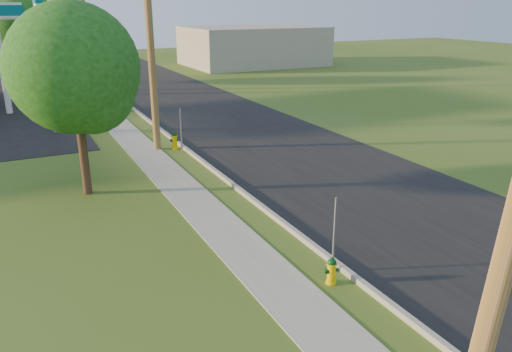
{
  "coord_description": "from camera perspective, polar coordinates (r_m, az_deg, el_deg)",
  "views": [
    {
      "loc": [
        -6.35,
        -4.8,
        6.36
      ],
      "look_at": [
        0.0,
        8.0,
        1.4
      ],
      "focal_mm": 35.0,
      "sensor_mm": 36.0,
      "label": 1
    }
  ],
  "objects": [
    {
      "name": "road",
      "position": [
        19.42,
        9.32,
        -0.21
      ],
      "size": [
        8.0,
        120.0,
        0.02
      ],
      "primitive_type": "cube",
      "color": "black",
      "rests_on": "ground"
    },
    {
      "name": "curb",
      "position": [
        17.48,
        -1.44,
        -1.94
      ],
      "size": [
        0.15,
        120.0,
        0.15
      ],
      "primitive_type": "cube",
      "color": "gray",
      "rests_on": "ground"
    },
    {
      "name": "sidewalk",
      "position": [
        16.89,
        -6.84,
        -3.06
      ],
      "size": [
        1.5,
        120.0,
        0.03
      ],
      "primitive_type": "cube",
      "color": "gray",
      "rests_on": "ground"
    },
    {
      "name": "utility_pole_mid",
      "position": [
        22.59,
        -12.0,
        15.18
      ],
      "size": [
        1.4,
        0.32,
        9.8
      ],
      "color": "brown",
      "rests_on": "ground"
    },
    {
      "name": "utility_pole_far",
      "position": [
        40.24,
        -18.89,
        15.96
      ],
      "size": [
        1.4,
        0.32,
        9.5
      ],
      "color": "brown",
      "rests_on": "ground"
    },
    {
      "name": "sign_post_near",
      "position": [
        12.38,
        8.94,
        -6.76
      ],
      "size": [
        0.05,
        0.04,
        2.0
      ],
      "primitive_type": "cube",
      "color": "gray",
      "rests_on": "ground"
    },
    {
      "name": "sign_post_mid",
      "position": [
        22.47,
        -8.55,
        5.13
      ],
      "size": [
        0.05,
        0.04,
        2.0
      ],
      "primitive_type": "cube",
      "color": "gray",
      "rests_on": "ground"
    },
    {
      "name": "sign_post_far",
      "position": [
        34.08,
        -15.08,
        9.45
      ],
      "size": [
        0.05,
        0.04,
        2.0
      ],
      "primitive_type": "cube",
      "color": "gray",
      "rests_on": "ground"
    },
    {
      "name": "price_pylon",
      "position": [
        27.38,
        -23.41,
        15.72
      ],
      "size": [
        0.34,
        2.04,
        6.85
      ],
      "color": "gray",
      "rests_on": "ground"
    },
    {
      "name": "distant_building",
      "position": [
        55.61,
        -0.32,
        14.65
      ],
      "size": [
        14.0,
        10.0,
        4.0
      ],
      "primitive_type": "cube",
      "color": "gray",
      "rests_on": "ground"
    },
    {
      "name": "tree_verge",
      "position": [
        17.58,
        -19.72,
        10.94
      ],
      "size": [
        4.29,
        4.29,
        6.5
      ],
      "color": "#3C2618",
      "rests_on": "ground"
    },
    {
      "name": "tree_lot",
      "position": [
        45.56,
        -24.97,
        15.62
      ],
      "size": [
        5.02,
        5.02,
        7.61
      ],
      "color": "#3C2618",
      "rests_on": "ground"
    },
    {
      "name": "hydrant_near",
      "position": [
        12.2,
        8.63,
        -10.66
      ],
      "size": [
        0.36,
        0.32,
        0.7
      ],
      "color": "#E9B801",
      "rests_on": "ground"
    },
    {
      "name": "hydrant_mid",
      "position": [
        23.22,
        -9.29,
        4.03
      ],
      "size": [
        0.43,
        0.38,
        0.83
      ],
      "color": "#F3BA00",
      "rests_on": "ground"
    },
    {
      "name": "hydrant_far",
      "position": [
        32.15,
        -14.5,
        7.82
      ],
      "size": [
        0.4,
        0.36,
        0.77
      ],
      "color": "#F1D300",
      "rests_on": "ground"
    }
  ]
}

